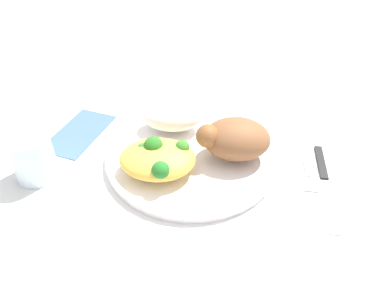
# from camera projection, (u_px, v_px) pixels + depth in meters

# --- Properties ---
(ground_plane) EXTENTS (2.00, 2.00, 0.00)m
(ground_plane) POSITION_uv_depth(u_px,v_px,m) (192.00, 157.00, 0.59)
(ground_plane) COLOR silver
(plate) EXTENTS (0.28, 0.28, 0.02)m
(plate) POSITION_uv_depth(u_px,v_px,m) (192.00, 153.00, 0.59)
(plate) COLOR white
(plate) RESTS_ON ground_plane
(roasted_chicken) EXTENTS (0.12, 0.08, 0.06)m
(roasted_chicken) POSITION_uv_depth(u_px,v_px,m) (234.00, 139.00, 0.55)
(roasted_chicken) COLOR brown
(roasted_chicken) RESTS_ON plate
(rice_pile) EXTENTS (0.10, 0.07, 0.05)m
(rice_pile) POSITION_uv_depth(u_px,v_px,m) (172.00, 116.00, 0.61)
(rice_pile) COLOR white
(rice_pile) RESTS_ON plate
(mac_cheese_with_broccoli) EXTENTS (0.11, 0.09, 0.05)m
(mac_cheese_with_broccoli) POSITION_uv_depth(u_px,v_px,m) (158.00, 158.00, 0.53)
(mac_cheese_with_broccoli) COLOR #F2BC44
(mac_cheese_with_broccoli) RESTS_ON plate
(fork) EXTENTS (0.03, 0.14, 0.01)m
(fork) POSITION_uv_depth(u_px,v_px,m) (306.00, 164.00, 0.57)
(fork) COLOR #B2B2B7
(fork) RESTS_ON ground_plane
(knife) EXTENTS (0.03, 0.19, 0.01)m
(knife) POSITION_uv_depth(u_px,v_px,m) (324.00, 176.00, 0.55)
(knife) COLOR black
(knife) RESTS_ON ground_plane
(water_glass) EXTENTS (0.06, 0.06, 0.08)m
(water_glass) POSITION_uv_depth(u_px,v_px,m) (32.00, 157.00, 0.53)
(water_glass) COLOR silver
(water_glass) RESTS_ON ground_plane
(napkin) EXTENTS (0.11, 0.15, 0.00)m
(napkin) POSITION_uv_depth(u_px,v_px,m) (79.00, 132.00, 0.64)
(napkin) COLOR #47669E
(napkin) RESTS_ON ground_plane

